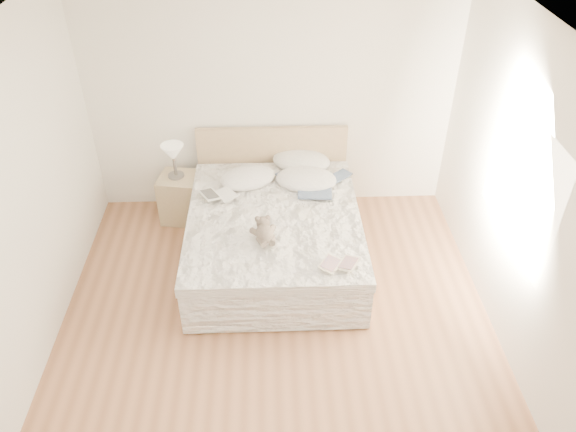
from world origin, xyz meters
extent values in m
cube|color=brown|center=(0.00, 0.00, 0.00)|extent=(4.00, 4.50, 0.00)
cube|color=white|center=(0.00, 0.00, 2.70)|extent=(4.00, 4.50, 0.00)
cube|color=white|center=(0.00, 2.25, 1.35)|extent=(4.00, 0.02, 2.70)
cube|color=white|center=(-2.00, 0.00, 1.35)|extent=(0.02, 4.50, 2.70)
cube|color=white|center=(2.00, 0.00, 1.35)|extent=(0.02, 4.50, 2.70)
cube|color=white|center=(1.99, 0.30, 1.45)|extent=(0.02, 1.30, 1.10)
cube|color=tan|center=(0.00, 1.15, 0.10)|extent=(1.68, 2.08, 0.20)
cube|color=white|center=(0.00, 1.15, 0.35)|extent=(1.60, 2.00, 0.30)
cube|color=white|center=(0.00, 1.10, 0.54)|extent=(1.72, 2.05, 0.10)
cube|color=tan|center=(0.00, 2.19, 0.50)|extent=(1.70, 0.06, 1.00)
cube|color=tan|center=(-1.04, 1.90, 0.28)|extent=(0.51, 0.47, 0.56)
cylinder|color=#514C46|center=(-1.07, 1.92, 0.57)|extent=(0.18, 0.18, 0.02)
cylinder|color=#423C38|center=(-1.07, 1.92, 0.71)|extent=(0.03, 0.03, 0.25)
cone|color=white|center=(-1.07, 1.92, 0.86)|extent=(0.29, 0.29, 0.18)
ellipsoid|color=white|center=(-0.27, 1.73, 0.64)|extent=(0.72, 0.62, 0.18)
ellipsoid|color=white|center=(0.33, 2.07, 0.64)|extent=(0.77, 0.64, 0.20)
ellipsoid|color=white|center=(0.36, 1.68, 0.64)|extent=(0.72, 0.56, 0.20)
cube|color=white|center=(-0.57, 1.43, 0.63)|extent=(0.42, 0.38, 0.03)
cube|color=beige|center=(0.56, 0.30, 0.63)|extent=(0.39, 0.35, 0.02)
camera|label=1|loc=(-0.03, -3.39, 3.91)|focal=35.00mm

